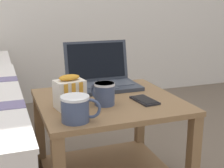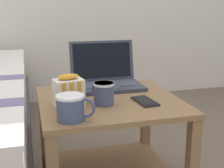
{
  "view_description": "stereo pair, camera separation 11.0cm",
  "coord_description": "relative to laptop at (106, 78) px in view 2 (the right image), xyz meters",
  "views": [
    {
      "loc": [
        -0.44,
        -1.24,
        0.91
      ],
      "look_at": [
        0.0,
        -0.04,
        0.57
      ],
      "focal_mm": 50.0,
      "sensor_mm": 36.0,
      "label": 1
    },
    {
      "loc": [
        -0.34,
        -1.28,
        0.91
      ],
      "look_at": [
        0.0,
        -0.04,
        0.57
      ],
      "focal_mm": 50.0,
      "sensor_mm": 36.0,
      "label": 2
    }
  ],
  "objects": [
    {
      "name": "mug_front_right",
      "position": [
        -0.24,
        -0.42,
        0.01
      ],
      "size": [
        0.14,
        0.1,
        0.09
      ],
      "color": "#3F4C6B",
      "rests_on": "bedside_table"
    },
    {
      "name": "snack_bag",
      "position": [
        -0.22,
        -0.26,
        0.02
      ],
      "size": [
        0.13,
        0.1,
        0.14
      ],
      "color": "silver",
      "rests_on": "bedside_table"
    },
    {
      "name": "cell_phone",
      "position": [
        0.1,
        -0.29,
        -0.04
      ],
      "size": [
        0.09,
        0.15,
        0.01
      ],
      "color": "black",
      "rests_on": "bedside_table"
    },
    {
      "name": "bedside_table",
      "position": [
        -0.04,
        -0.21,
        -0.22
      ],
      "size": [
        0.61,
        0.57,
        0.49
      ],
      "color": "olive",
      "rests_on": "ground_plane"
    },
    {
      "name": "laptop",
      "position": [
        0.0,
        0.0,
        0.0
      ],
      "size": [
        0.34,
        0.26,
        0.22
      ],
      "color": "#333842",
      "rests_on": "bedside_table"
    },
    {
      "name": "mug_front_left",
      "position": [
        -0.08,
        -0.27,
        0.01
      ],
      "size": [
        0.09,
        0.12,
        0.09
      ],
      "color": "#3F4C6B",
      "rests_on": "bedside_table"
    }
  ]
}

